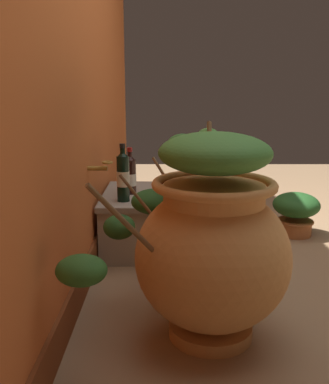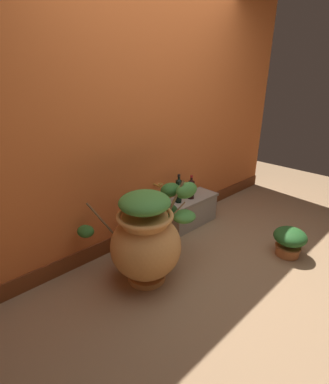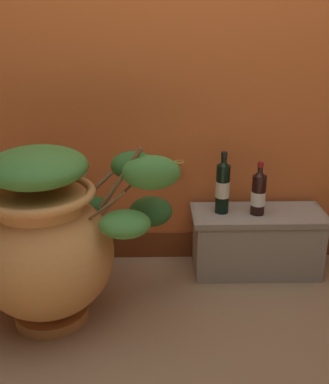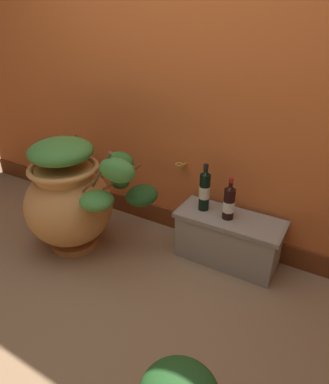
% 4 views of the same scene
% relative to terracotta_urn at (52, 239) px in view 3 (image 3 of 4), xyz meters
% --- Properties ---
extents(back_wall, '(4.40, 0.33, 2.60)m').
position_rel_terracotta_urn_xyz_m(back_wall, '(0.58, 0.66, 0.89)').
color(back_wall, '#D6662D').
rests_on(back_wall, ground_plane).
extents(terracotta_urn, '(0.96, 0.82, 0.82)m').
position_rel_terracotta_urn_xyz_m(terracotta_urn, '(0.00, 0.00, 0.00)').
color(terracotta_urn, '#D68E4C').
rests_on(terracotta_urn, ground_plane).
extents(stone_ledge, '(0.70, 0.30, 0.34)m').
position_rel_terracotta_urn_xyz_m(stone_ledge, '(0.99, 0.40, -0.22)').
color(stone_ledge, '#9E9384').
rests_on(stone_ledge, ground_plane).
extents(wine_bottle_left, '(0.07, 0.07, 0.33)m').
position_rel_terracotta_urn_xyz_m(wine_bottle_left, '(0.80, 0.41, 0.09)').
color(wine_bottle_left, black).
rests_on(wine_bottle_left, stone_ledge).
extents(wine_bottle_middle, '(0.07, 0.07, 0.28)m').
position_rel_terracotta_urn_xyz_m(wine_bottle_middle, '(0.98, 0.38, 0.06)').
color(wine_bottle_middle, black).
rests_on(wine_bottle_middle, stone_ledge).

